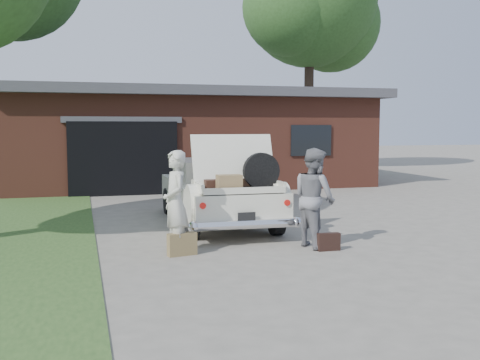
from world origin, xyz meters
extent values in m
plane|color=gray|center=(0.00, 0.00, 0.00)|extent=(90.00, 90.00, 0.00)
cube|color=brown|center=(1.00, 11.50, 1.50)|extent=(12.00, 7.00, 3.00)
cube|color=#4C4C51|center=(1.00, 11.50, 3.15)|extent=(12.80, 7.80, 0.30)
cube|color=black|center=(-1.50, 8.05, 1.10)|extent=(3.20, 0.30, 2.20)
cube|color=#4C4C51|center=(-1.50, 7.98, 2.25)|extent=(3.50, 0.12, 0.18)
cube|color=black|center=(4.50, 7.98, 1.60)|extent=(1.40, 0.08, 1.00)
cylinder|color=#38281E|center=(7.63, 15.64, 3.14)|extent=(0.44, 0.44, 6.28)
sphere|color=#336027|center=(7.63, 15.64, 7.85)|extent=(6.15, 6.15, 6.15)
sphere|color=#336027|center=(9.01, 16.25, 6.96)|extent=(4.61, 4.61, 4.61)
sphere|color=#336027|center=(6.40, 14.87, 7.29)|extent=(4.31, 4.31, 4.31)
cube|color=white|center=(0.03, 2.52, 0.57)|extent=(1.82, 4.62, 0.60)
cube|color=#BFB4A8|center=(0.04, 2.80, 1.10)|extent=(1.55, 1.86, 0.48)
cube|color=black|center=(0.05, 3.67, 1.08)|extent=(1.43, 0.10, 0.40)
cube|color=black|center=(0.02, 1.93, 1.08)|extent=(1.43, 0.10, 0.40)
cylinder|color=black|center=(-0.80, 0.98, 0.30)|extent=(0.21, 0.61, 0.61)
cylinder|color=black|center=(0.82, 0.95, 0.30)|extent=(0.21, 0.61, 0.61)
cylinder|color=black|center=(-0.75, 4.10, 0.30)|extent=(0.21, 0.61, 0.61)
cylinder|color=black|center=(0.87, 4.07, 0.30)|extent=(0.21, 0.61, 0.61)
cylinder|color=silver|center=(-0.01, 0.18, 0.37)|extent=(1.89, 0.20, 0.17)
cylinder|color=#A5140F|center=(-0.76, 0.26, 0.72)|extent=(0.11, 0.09, 0.11)
cylinder|color=#A5140F|center=(0.75, 0.23, 0.72)|extent=(0.11, 0.09, 0.11)
cube|color=black|center=(-0.01, 0.16, 0.51)|extent=(0.31, 0.02, 0.16)
cube|color=black|center=(0.00, 0.78, 0.89)|extent=(1.44, 1.03, 0.04)
cube|color=white|center=(-0.73, 0.79, 0.98)|extent=(0.07, 1.01, 0.17)
cube|color=white|center=(0.74, 0.77, 0.98)|extent=(0.07, 1.01, 0.17)
cube|color=white|center=(0.00, 0.27, 0.95)|extent=(1.47, 0.08, 0.11)
cube|color=white|center=(0.01, 1.09, 1.40)|extent=(1.55, 0.44, 1.00)
cube|color=#3C231A|center=(-0.30, 0.90, 1.00)|extent=(0.58, 0.38, 0.18)
cube|color=#997A4E|center=(-0.23, 0.51, 1.06)|extent=(0.43, 0.29, 0.30)
cube|color=black|center=(0.04, 0.99, 1.00)|extent=(0.61, 0.40, 0.19)
cylinder|color=black|center=(0.44, 0.73, 1.24)|extent=(0.67, 0.16, 0.67)
imported|color=beige|center=(-1.28, -0.12, 0.84)|extent=(0.46, 0.65, 1.67)
imported|color=gray|center=(1.09, -0.20, 0.84)|extent=(0.80, 0.94, 1.69)
cube|color=olive|center=(-1.20, -0.25, 0.18)|extent=(0.49, 0.24, 0.36)
cube|color=black|center=(1.20, -0.56, 0.15)|extent=(0.38, 0.13, 0.29)
camera|label=1|loc=(-2.72, -8.96, 2.05)|focal=42.00mm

